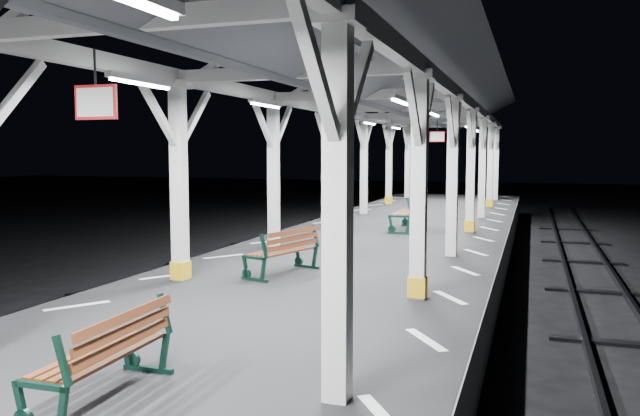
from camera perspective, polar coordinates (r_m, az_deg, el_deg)
The scene contains 8 objects.
ground at distance 8.49m, azimuth -7.76°, elevation -16.76°, with size 120.00×120.00×0.00m, color black.
platform at distance 8.32m, azimuth -7.80°, elevation -13.56°, with size 6.00×50.00×1.00m, color black.
hazard_stripes_left at distance 9.50m, azimuth -21.32°, elevation -8.34°, with size 1.00×48.00×0.01m, color silver.
hazard_stripes_right at distance 7.44m, azimuth 9.66°, elevation -11.78°, with size 1.00×48.00×0.01m, color silver.
canopy at distance 7.99m, azimuth -8.22°, elevation 15.16°, with size 5.40×49.00×4.65m.
bench_near at distance 5.82m, azimuth -18.68°, elevation -12.40°, with size 0.61×1.51×0.81m.
bench_mid at distance 11.00m, azimuth -3.14°, elevation -3.86°, with size 0.96×1.62×0.83m.
bench_far at distance 17.30m, azimuth 8.30°, elevation -0.32°, with size 0.70×1.84×0.99m.
Camera 1 is at (3.56, -7.03, 3.16)m, focal length 35.00 mm.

